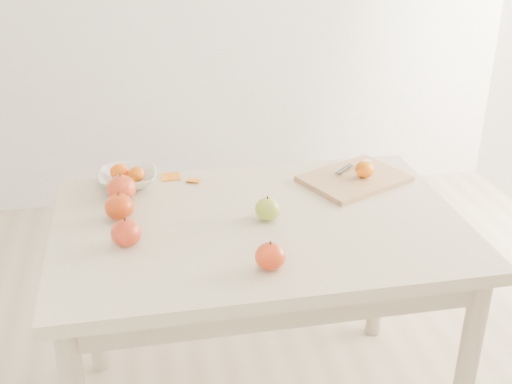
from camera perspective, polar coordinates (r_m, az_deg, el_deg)
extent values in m
cube|color=beige|center=(1.90, 0.29, -3.09)|extent=(1.20, 0.80, 0.04)
cylinder|color=#BCAA8E|center=(2.37, -14.47, -8.24)|extent=(0.06, 0.06, 0.71)
cylinder|color=#BCAA8E|center=(2.51, 10.95, -5.70)|extent=(0.06, 0.06, 0.71)
cylinder|color=#BCAA8E|center=(2.02, 18.07, -15.50)|extent=(0.06, 0.06, 0.71)
cube|color=tan|center=(2.16, 8.73, 1.17)|extent=(0.39, 0.35, 0.02)
ellipsoid|color=#DA6307|center=(2.15, 9.63, 2.00)|extent=(0.06, 0.06, 0.05)
imported|color=silver|center=(2.14, -11.32, 1.18)|extent=(0.19, 0.19, 0.05)
ellipsoid|color=orange|center=(2.14, -12.04, 1.78)|extent=(0.06, 0.06, 0.05)
ellipsoid|color=#D86107|center=(2.12, -10.55, 1.57)|extent=(0.06, 0.06, 0.05)
cube|color=orange|center=(2.17, -7.57, 1.24)|extent=(0.06, 0.05, 0.01)
cube|color=orange|center=(2.14, -5.56, 0.97)|extent=(0.06, 0.05, 0.01)
cube|color=white|center=(2.24, 9.59, 2.45)|extent=(0.07, 0.06, 0.01)
cube|color=#35363C|center=(2.19, 7.85, 2.03)|extent=(0.08, 0.08, 0.00)
ellipsoid|color=olive|center=(1.88, 1.03, -1.52)|extent=(0.08, 0.08, 0.07)
ellipsoid|color=maroon|center=(1.93, -12.04, -1.31)|extent=(0.09, 0.09, 0.08)
ellipsoid|color=maroon|center=(1.79, -11.48, -3.58)|extent=(0.08, 0.08, 0.08)
ellipsoid|color=#991203|center=(1.65, 1.28, -5.74)|extent=(0.08, 0.08, 0.07)
ellipsoid|color=maroon|center=(2.03, -11.88, 0.30)|extent=(0.09, 0.09, 0.08)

